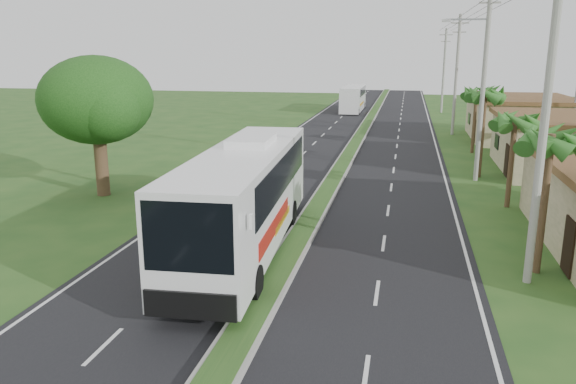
# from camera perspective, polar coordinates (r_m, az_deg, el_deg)

# --- Properties ---
(ground) EXTENTS (180.00, 180.00, 0.00)m
(ground) POSITION_cam_1_polar(r_m,az_deg,el_deg) (19.37, -1.51, -9.35)
(ground) COLOR #244D1C
(ground) RESTS_ON ground
(road_asphalt) EXTENTS (14.00, 160.00, 0.02)m
(road_asphalt) POSITION_cam_1_polar(r_m,az_deg,el_deg) (38.29, 5.44, 2.45)
(road_asphalt) COLOR black
(road_asphalt) RESTS_ON ground
(median_strip) EXTENTS (1.20, 160.00, 0.18)m
(median_strip) POSITION_cam_1_polar(r_m,az_deg,el_deg) (38.27, 5.44, 2.58)
(median_strip) COLOR gray
(median_strip) RESTS_ON ground
(lane_edge_left) EXTENTS (0.12, 160.00, 0.01)m
(lane_edge_left) POSITION_cam_1_polar(r_m,az_deg,el_deg) (39.58, -4.25, 2.84)
(lane_edge_left) COLOR silver
(lane_edge_left) RESTS_ON ground
(lane_edge_right) EXTENTS (0.12, 160.00, 0.01)m
(lane_edge_right) POSITION_cam_1_polar(r_m,az_deg,el_deg) (38.15, 15.49, 1.93)
(lane_edge_right) COLOR silver
(lane_edge_right) RESTS_ON ground
(shop_mid) EXTENTS (7.60, 10.60, 3.67)m
(shop_mid) POSITION_cam_1_polar(r_m,az_deg,el_deg) (40.91, 25.78, 4.48)
(shop_mid) COLOR #9B9268
(shop_mid) RESTS_ON ground
(shop_far) EXTENTS (8.60, 11.60, 3.82)m
(shop_far) POSITION_cam_1_polar(r_m,az_deg,el_deg) (54.48, 22.42, 6.97)
(shop_far) COLOR #9B9268
(shop_far) RESTS_ON ground
(palm_verge_a) EXTENTS (2.40, 2.40, 5.45)m
(palm_verge_a) POSITION_cam_1_polar(r_m,az_deg,el_deg) (21.06, 25.16, 4.66)
(palm_verge_a) COLOR #473321
(palm_verge_a) RESTS_ON ground
(palm_verge_b) EXTENTS (2.40, 2.40, 5.05)m
(palm_verge_b) POSITION_cam_1_polar(r_m,az_deg,el_deg) (29.93, 22.07, 6.65)
(palm_verge_b) COLOR #473321
(palm_verge_b) RESTS_ON ground
(palm_verge_c) EXTENTS (2.40, 2.40, 5.85)m
(palm_verge_c) POSITION_cam_1_polar(r_m,az_deg,el_deg) (36.66, 19.42, 9.28)
(palm_verge_c) COLOR #473321
(palm_verge_c) RESTS_ON ground
(palm_verge_d) EXTENTS (2.40, 2.40, 5.25)m
(palm_verge_d) POSITION_cam_1_polar(r_m,az_deg,el_deg) (45.68, 18.61, 9.42)
(palm_verge_d) COLOR #473321
(palm_verge_d) RESTS_ON ground
(shade_tree) EXTENTS (6.30, 6.00, 7.54)m
(shade_tree) POSITION_cam_1_polar(r_m,az_deg,el_deg) (31.89, -19.04, 8.53)
(shade_tree) COLOR #473321
(shade_tree) RESTS_ON ground
(utility_pole_a) EXTENTS (1.60, 0.28, 11.00)m
(utility_pole_a) POSITION_cam_1_polar(r_m,az_deg,el_deg) (19.86, 24.66, 6.95)
(utility_pole_a) COLOR gray
(utility_pole_a) RESTS_ON ground
(utility_pole_b) EXTENTS (3.20, 0.28, 12.00)m
(utility_pole_b) POSITION_cam_1_polar(r_m,az_deg,el_deg) (35.57, 19.24, 11.00)
(utility_pole_b) COLOR gray
(utility_pole_b) RESTS_ON ground
(utility_pole_c) EXTENTS (1.60, 0.28, 11.00)m
(utility_pole_c) POSITION_cam_1_polar(r_m,az_deg,el_deg) (55.48, 16.74, 11.43)
(utility_pole_c) COLOR gray
(utility_pole_c) RESTS_ON ground
(utility_pole_d) EXTENTS (1.60, 0.28, 10.50)m
(utility_pole_d) POSITION_cam_1_polar(r_m,az_deg,el_deg) (75.44, 15.55, 11.87)
(utility_pole_d) COLOR gray
(utility_pole_d) RESTS_ON ground
(coach_bus_main) EXTENTS (3.58, 13.70, 4.39)m
(coach_bus_main) POSITION_cam_1_polar(r_m,az_deg,el_deg) (21.75, -4.37, -0.03)
(coach_bus_main) COLOR white
(coach_bus_main) RESTS_ON ground
(coach_bus_far) EXTENTS (2.48, 11.15, 3.25)m
(coach_bus_far) POSITION_cam_1_polar(r_m,az_deg,el_deg) (75.41, 6.65, 9.56)
(coach_bus_far) COLOR white
(coach_bus_far) RESTS_ON ground
(motorcyclist) EXTENTS (1.75, 0.81, 2.43)m
(motorcyclist) POSITION_cam_1_polar(r_m,az_deg,el_deg) (23.16, -4.06, -2.99)
(motorcyclist) COLOR black
(motorcyclist) RESTS_ON ground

